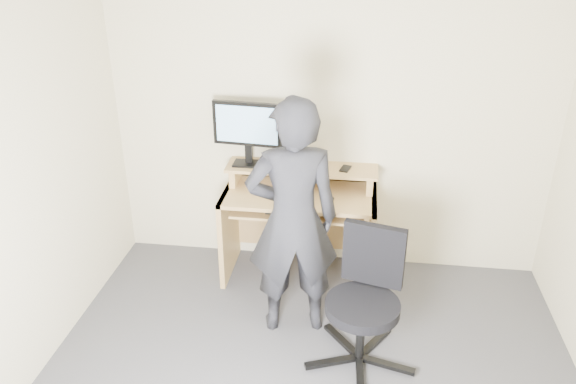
% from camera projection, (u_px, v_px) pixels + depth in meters
% --- Properties ---
extents(back_wall, '(3.50, 0.02, 2.50)m').
position_uv_depth(back_wall, '(330.00, 121.00, 4.41)').
color(back_wall, beige).
rests_on(back_wall, ground).
extents(desk, '(1.20, 0.60, 0.91)m').
position_uv_depth(desk, '(300.00, 211.00, 4.54)').
color(desk, tan).
rests_on(desk, ground).
extents(monitor, '(0.55, 0.15, 0.52)m').
position_uv_depth(monitor, '(247.00, 128.00, 4.35)').
color(monitor, black).
rests_on(monitor, desk).
extents(external_drive, '(0.10, 0.14, 0.20)m').
position_uv_depth(external_drive, '(280.00, 152.00, 4.46)').
color(external_drive, black).
rests_on(external_drive, desk).
extents(travel_mug, '(0.08, 0.08, 0.17)m').
position_uv_depth(travel_mug, '(302.00, 158.00, 4.39)').
color(travel_mug, '#AEAEB3').
rests_on(travel_mug, desk).
extents(smartphone, '(0.10, 0.14, 0.01)m').
position_uv_depth(smartphone, '(345.00, 169.00, 4.40)').
color(smartphone, black).
rests_on(smartphone, desk).
extents(charger, '(0.05, 0.05, 0.03)m').
position_uv_depth(charger, '(267.00, 166.00, 4.42)').
color(charger, black).
rests_on(charger, desk).
extents(headphones, '(0.18, 0.18, 0.06)m').
position_uv_depth(headphones, '(280.00, 161.00, 4.53)').
color(headphones, silver).
rests_on(headphones, desk).
extents(keyboard, '(0.47, 0.21, 0.03)m').
position_uv_depth(keyboard, '(296.00, 208.00, 4.34)').
color(keyboard, black).
rests_on(keyboard, desk).
extents(mouse, '(0.11, 0.09, 0.04)m').
position_uv_depth(mouse, '(328.00, 198.00, 4.26)').
color(mouse, black).
rests_on(mouse, desk).
extents(office_chair, '(0.73, 0.70, 0.91)m').
position_uv_depth(office_chair, '(366.00, 295.00, 3.61)').
color(office_chair, black).
rests_on(office_chair, ground).
extents(person, '(0.70, 0.54, 1.72)m').
position_uv_depth(person, '(293.00, 220.00, 3.76)').
color(person, black).
rests_on(person, ground).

